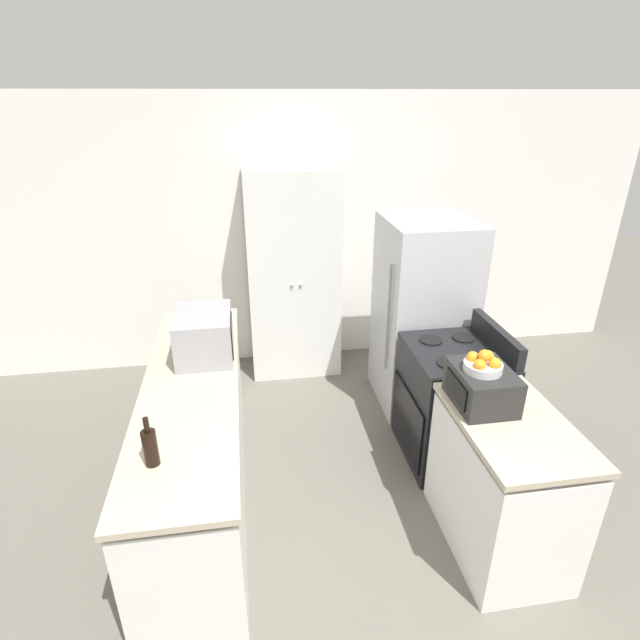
{
  "coord_description": "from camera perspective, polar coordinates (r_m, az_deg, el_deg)",
  "views": [
    {
      "loc": [
        -0.52,
        -1.53,
        2.57
      ],
      "look_at": [
        0.0,
        1.76,
        1.05
      ],
      "focal_mm": 28.0,
      "sensor_mm": 36.0,
      "label": 1
    }
  ],
  "objects": [
    {
      "name": "counter_left",
      "position": [
        3.54,
        -13.81,
        -13.44
      ],
      "size": [
        0.6,
        2.33,
        0.9
      ],
      "color": "silver",
      "rests_on": "ground_plane"
    },
    {
      "name": "pantry_cabinet",
      "position": [
        4.76,
        -3.05,
        5.09
      ],
      "size": [
        0.86,
        0.51,
        1.98
      ],
      "color": "silver",
      "rests_on": "ground_plane"
    },
    {
      "name": "microwave",
      "position": [
        3.5,
        -13.08,
        -1.68
      ],
      "size": [
        0.38,
        0.49,
        0.32
      ],
      "color": "#939399",
      "rests_on": "counter_left"
    },
    {
      "name": "counter_right",
      "position": [
        3.31,
        20.1,
        -17.41
      ],
      "size": [
        0.6,
        0.93,
        0.9
      ],
      "color": "silver",
      "rests_on": "ground_plane"
    },
    {
      "name": "stove",
      "position": [
        3.9,
        14.65,
        -9.14
      ],
      "size": [
        0.66,
        0.73,
        1.06
      ],
      "color": "black",
      "rests_on": "ground_plane"
    },
    {
      "name": "toaster_oven",
      "position": [
        3.07,
        18.0,
        -7.26
      ],
      "size": [
        0.32,
        0.4,
        0.22
      ],
      "color": "black",
      "rests_on": "counter_right"
    },
    {
      "name": "refrigerator",
      "position": [
        4.38,
        11.59,
        0.58
      ],
      "size": [
        0.73,
        0.78,
        1.66
      ],
      "color": "#B7B7BC",
      "rests_on": "ground_plane"
    },
    {
      "name": "fruit_bowl",
      "position": [
        2.99,
        18.16,
        -4.77
      ],
      "size": [
        0.22,
        0.22,
        0.13
      ],
      "color": "silver",
      "rests_on": "toaster_oven"
    },
    {
      "name": "wall_back",
      "position": [
        4.95,
        -2.71,
        9.66
      ],
      "size": [
        7.0,
        0.06,
        2.6
      ],
      "color": "white",
      "rests_on": "ground_plane"
    },
    {
      "name": "wine_bottle",
      "position": [
        2.63,
        -18.84,
        -13.55
      ],
      "size": [
        0.07,
        0.07,
        0.27
      ],
      "color": "black",
      "rests_on": "counter_left"
    }
  ]
}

